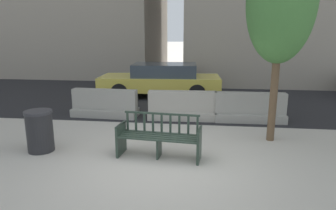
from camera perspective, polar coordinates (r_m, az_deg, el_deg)
ground_plane at (r=5.93m, az=-1.19°, el=-11.23°), size 200.00×200.00×0.00m
street_asphalt at (r=14.27m, az=3.80°, el=3.36°), size 120.00×12.00×0.01m
street_bench at (r=6.14m, az=-1.67°, el=-6.37°), size 1.73×0.67×0.88m
jersey_barrier_centre at (r=8.89m, az=2.70°, el=-0.52°), size 2.03×0.76×0.84m
jersey_barrier_left at (r=9.37m, az=-11.91°, el=-0.08°), size 2.03×0.77×0.84m
jersey_barrier_right at (r=8.97m, az=15.29°, el=-0.85°), size 2.01×0.73×0.84m
street_tree at (r=7.23m, az=20.78°, el=17.95°), size 1.49×1.49×4.53m
car_taxi_near at (r=12.18m, az=-1.28°, el=4.86°), size 4.87×2.17×1.32m
trash_bin at (r=6.98m, az=-23.23°, el=-4.55°), size 0.58×0.58×0.89m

